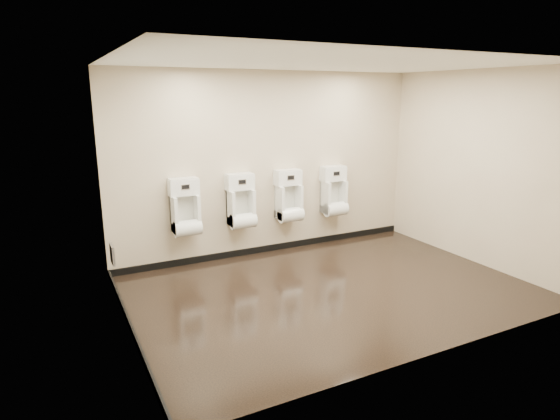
% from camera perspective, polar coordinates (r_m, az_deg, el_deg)
% --- Properties ---
extents(ground, '(5.00, 3.50, 0.00)m').
position_cam_1_polar(ground, '(6.15, 6.19, -9.63)').
color(ground, black).
rests_on(ground, ground).
extents(ceiling, '(5.00, 3.50, 0.00)m').
position_cam_1_polar(ceiling, '(5.65, 6.96, 17.41)').
color(ceiling, white).
extents(back_wall, '(5.00, 0.02, 2.80)m').
position_cam_1_polar(back_wall, '(7.24, -1.10, 5.60)').
color(back_wall, '#C3B294').
rests_on(back_wall, ground).
extents(front_wall, '(5.00, 0.02, 2.80)m').
position_cam_1_polar(front_wall, '(4.42, 19.10, -0.58)').
color(front_wall, '#C3B294').
rests_on(front_wall, ground).
extents(left_wall, '(0.02, 3.50, 2.80)m').
position_cam_1_polar(left_wall, '(4.85, -18.96, 0.70)').
color(left_wall, '#C3B294').
rests_on(left_wall, ground).
extents(right_wall, '(0.02, 3.50, 2.80)m').
position_cam_1_polar(right_wall, '(7.40, 23.02, 4.68)').
color(right_wall, '#C3B294').
rests_on(right_wall, ground).
extents(tile_overlay_left, '(0.01, 3.50, 2.80)m').
position_cam_1_polar(tile_overlay_left, '(4.85, -18.90, 0.70)').
color(tile_overlay_left, silver).
rests_on(tile_overlay_left, ground).
extents(skirting_back, '(5.00, 0.02, 0.10)m').
position_cam_1_polar(skirting_back, '(7.54, -1.02, -4.61)').
color(skirting_back, black).
rests_on(skirting_back, ground).
extents(skirting_left, '(0.02, 3.50, 0.10)m').
position_cam_1_polar(skirting_left, '(5.31, -17.66, -13.61)').
color(skirting_left, black).
rests_on(skirting_left, ground).
extents(access_panel, '(0.04, 0.25, 0.25)m').
position_cam_1_polar(access_panel, '(6.24, -19.77, -5.10)').
color(access_panel, '#9E9EA3').
rests_on(access_panel, left_wall).
extents(urinal_0, '(0.43, 0.32, 0.80)m').
position_cam_1_polar(urinal_0, '(6.73, -11.43, -0.17)').
color(urinal_0, silver).
rests_on(urinal_0, back_wall).
extents(urinal_1, '(0.43, 0.32, 0.80)m').
position_cam_1_polar(urinal_1, '(6.99, -4.75, 0.59)').
color(urinal_1, silver).
rests_on(urinal_1, back_wall).
extents(urinal_2, '(0.43, 0.32, 0.80)m').
position_cam_1_polar(urinal_2, '(7.32, 1.10, 1.25)').
color(urinal_2, silver).
rests_on(urinal_2, back_wall).
extents(urinal_3, '(0.43, 0.32, 0.80)m').
position_cam_1_polar(urinal_3, '(7.74, 6.59, 1.86)').
color(urinal_3, silver).
rests_on(urinal_3, back_wall).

